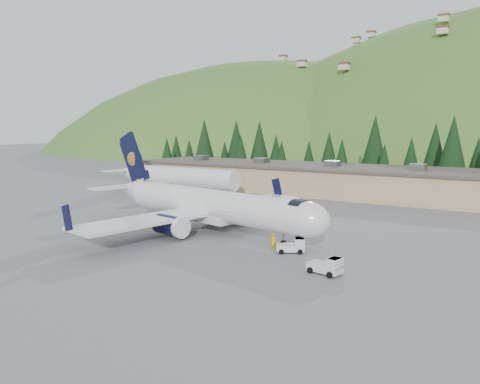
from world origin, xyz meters
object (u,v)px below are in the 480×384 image
second_airliner (171,176)px  baggage_tug_a (293,246)px  terminal_building (307,178)px  baggage_tug_b (328,266)px  airliner (207,205)px  ramp_worker (273,242)px

second_airliner → baggage_tug_a: second_airliner is taller
terminal_building → second_airliner: bearing=-141.2°
terminal_building → baggage_tug_b: bearing=-64.1°
second_airliner → baggage_tug_b: 51.95m
second_airliner → baggage_tug_b: (42.29, -30.06, -2.65)m
second_airliner → terminal_building: 25.55m
airliner → second_airliner: (-23.93, 21.81, 0.26)m
airliner → baggage_tug_b: bearing=-13.3°
baggage_tug_a → terminal_building: size_ratio=0.04×
airliner → terminal_building: size_ratio=0.49×
airliner → ramp_worker: bearing=-9.2°
airliner → terminal_building: 38.02m
airliner → terminal_building: airliner is taller
baggage_tug_b → ramp_worker: (-7.34, 4.22, 0.23)m
baggage_tug_b → ramp_worker: bearing=160.4°
airliner → second_airliner: size_ratio=1.26×
baggage_tug_b → second_airliner: bearing=154.9°
second_airliner → ramp_worker: size_ratio=15.15×
second_airliner → baggage_tug_a: size_ratio=9.18×
second_airliner → baggage_tug_a: (36.87, -25.37, -2.68)m
terminal_building → ramp_worker: size_ratio=39.10×
baggage_tug_b → ramp_worker: size_ratio=1.67×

